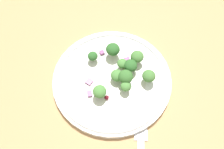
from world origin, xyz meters
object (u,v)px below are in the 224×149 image
Objects in this scene: plate at (112,79)px; broccoli_floret_2 at (137,57)px; broccoli_floret_1 at (117,76)px; broccoli_floret_0 at (125,78)px.

broccoli_floret_2 is at bearing -106.08° from plate.
broccoli_floret_2 is (-0.74, -5.78, 0.43)cm from broccoli_floret_1.
plate is 8.34× the size of broccoli_floret_0.
broccoli_floret_0 is 1.85cm from broccoli_floret_1.
broccoli_floret_0 is 5.66cm from broccoli_floret_2.
broccoli_floret_1 is 5.84cm from broccoli_floret_2.
broccoli_floret_2 reaches higher than plate.
broccoli_floret_2 is (0.96, -5.58, -0.25)cm from broccoli_floret_0.
broccoli_floret_2 is at bearing -80.25° from broccoli_floret_0.
plate is 3.93cm from broccoli_floret_0.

